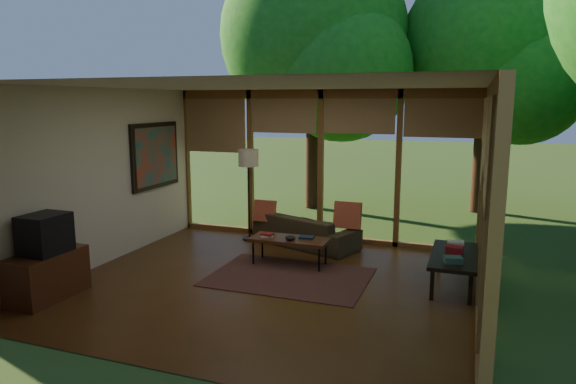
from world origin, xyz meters
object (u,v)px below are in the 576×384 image
at_px(sofa, 306,230).
at_px(media_cabinet, 47,275).
at_px(television, 45,234).
at_px(coffee_table, 289,240).
at_px(side_console, 454,257).
at_px(floor_lamp, 249,163).

distance_m(sofa, media_cabinet, 4.17).
relative_size(television, coffee_table, 0.46).
bearing_deg(side_console, television, -155.48).
bearing_deg(media_cabinet, floor_lamp, 70.05).
bearing_deg(coffee_table, media_cabinet, -136.52).
bearing_deg(coffee_table, television, -136.29).
xyz_separation_m(television, side_console, (4.85, 2.21, -0.44)).
bearing_deg(sofa, side_console, 173.92).
relative_size(sofa, side_console, 1.34).
height_order(sofa, floor_lamp, floor_lamp).
relative_size(media_cabinet, floor_lamp, 0.61).
xyz_separation_m(sofa, media_cabinet, (-2.36, -3.43, 0.03)).
relative_size(sofa, coffee_table, 1.56).
xyz_separation_m(sofa, side_console, (2.51, -1.22, 0.14)).
relative_size(sofa, television, 3.40).
bearing_deg(side_console, floor_lamp, 160.67).
xyz_separation_m(floor_lamp, side_console, (3.61, -1.27, -1.00)).
distance_m(media_cabinet, side_console, 5.35).
relative_size(media_cabinet, coffee_table, 0.83).
relative_size(television, floor_lamp, 0.33).
xyz_separation_m(media_cabinet, television, (0.02, 0.00, 0.55)).
bearing_deg(television, side_console, 24.52).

